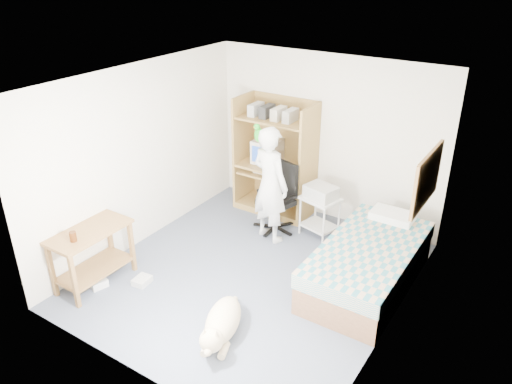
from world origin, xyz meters
TOP-DOWN VIEW (x-y plane):
  - floor at (0.00, 0.00)m, footprint 4.00×4.00m
  - wall_back at (0.00, 2.00)m, footprint 3.60×0.02m
  - wall_right at (1.80, 0.00)m, footprint 0.02×4.00m
  - wall_left at (-1.80, 0.00)m, footprint 0.02×4.00m
  - ceiling at (0.00, 0.00)m, footprint 3.60×4.00m
  - computer_hutch at (-0.70, 1.74)m, footprint 1.20×0.63m
  - bed at (1.30, 0.62)m, footprint 1.02×2.02m
  - side_desk at (-1.55, -1.20)m, footprint 0.50×1.00m
  - corkboard at (1.77, 0.90)m, footprint 0.04×0.94m
  - office_chair at (-0.34, 1.22)m, footprint 0.57×0.58m
  - person at (-0.31, 0.92)m, footprint 0.70×0.55m
  - parrot at (-0.51, 0.93)m, footprint 0.12×0.22m
  - dog at (0.35, -1.13)m, footprint 0.58×1.05m
  - printer_cart at (0.26, 1.37)m, footprint 0.59×0.52m
  - printer at (0.26, 1.37)m, footprint 0.49×0.41m
  - crt_monitor at (-0.87, 1.75)m, footprint 0.41×0.43m
  - keyboard at (-0.75, 1.58)m, footprint 0.46×0.18m
  - pencil_cup at (-0.35, 1.65)m, footprint 0.08×0.08m
  - drink_glass at (-1.50, -1.46)m, footprint 0.08×0.08m
  - floor_box_a at (-1.50, -1.24)m, footprint 0.30×0.26m
  - floor_box_b at (-1.05, -0.91)m, footprint 0.20×0.24m

SIDE VIEW (x-z plane):
  - floor at x=0.00m, z-range 0.00..0.00m
  - floor_box_b at x=-1.05m, z-range 0.00..0.08m
  - floor_box_a at x=-1.50m, z-range 0.00..0.10m
  - dog at x=0.35m, z-range -0.03..0.38m
  - bed at x=1.30m, z-range -0.04..0.62m
  - office_chair at x=-0.34m, z-range -0.14..0.87m
  - printer_cart at x=0.26m, z-range 0.10..0.71m
  - side_desk at x=-1.55m, z-range 0.12..0.87m
  - keyboard at x=-0.75m, z-range 0.66..0.69m
  - printer at x=0.26m, z-range 0.61..0.79m
  - drink_glass at x=-1.50m, z-range 0.75..0.87m
  - pencil_cup at x=-0.35m, z-range 0.76..0.88m
  - computer_hutch at x=-0.70m, z-range -0.08..1.72m
  - person at x=-0.31m, z-range 0.00..1.68m
  - crt_monitor at x=-0.87m, z-range 0.77..1.14m
  - wall_back at x=0.00m, z-range 0.00..2.50m
  - wall_right at x=1.80m, z-range 0.00..2.50m
  - wall_left at x=-1.80m, z-range 0.00..2.50m
  - corkboard at x=1.77m, z-range 1.12..1.78m
  - parrot at x=-0.51m, z-range 1.37..1.71m
  - ceiling at x=0.00m, z-range 2.49..2.51m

